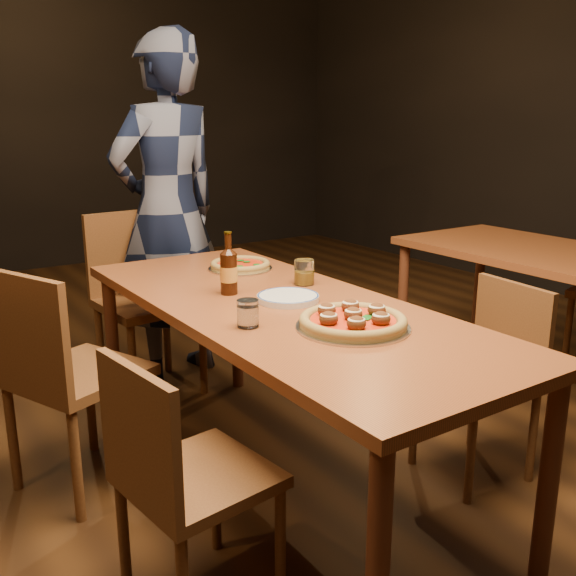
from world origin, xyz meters
TOP-DOWN VIEW (x-y plane):
  - ground at (0.00, 0.00)m, footprint 9.00×9.00m
  - table_main at (0.00, 0.00)m, footprint 0.80×2.00m
  - chair_main_nw at (-0.55, -0.40)m, footprint 0.43×0.43m
  - chair_main_sw at (-0.64, 0.45)m, footprint 0.57×0.57m
  - chair_main_e at (0.69, -0.37)m, footprint 0.42×0.42m
  - chair_end at (-0.07, 1.14)m, footprint 0.50×0.50m
  - pizza_meatball at (0.04, -0.38)m, footprint 0.38×0.38m
  - pizza_margherita at (0.16, 0.57)m, footprint 0.29×0.29m
  - plate_stack at (0.04, 0.01)m, footprint 0.23×0.23m
  - beer_bottle at (-0.09, 0.22)m, footprint 0.07×0.07m
  - water_glass at (-0.24, -0.17)m, footprint 0.07×0.07m
  - amber_glass at (0.24, 0.18)m, footprint 0.08×0.08m
  - diner at (0.13, 1.30)m, footprint 0.75×0.57m

SIDE VIEW (x-z plane):
  - ground at x=0.00m, z-range 0.00..0.00m
  - chair_main_e at x=0.69m, z-range 0.00..0.82m
  - chair_main_nw at x=-0.55m, z-range 0.00..0.84m
  - chair_main_sw at x=-0.64m, z-range 0.00..0.94m
  - chair_end at x=-0.07m, z-range 0.00..0.99m
  - table_main at x=0.00m, z-range 0.30..1.05m
  - plate_stack at x=0.04m, z-range 0.75..0.77m
  - pizza_margherita at x=0.16m, z-range 0.75..0.79m
  - pizza_meatball at x=0.04m, z-range 0.74..0.81m
  - water_glass at x=-0.24m, z-range 0.75..0.84m
  - amber_glass at x=0.24m, z-range 0.75..0.85m
  - beer_bottle at x=-0.09m, z-range 0.72..0.96m
  - diner at x=0.13m, z-range 0.00..1.86m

